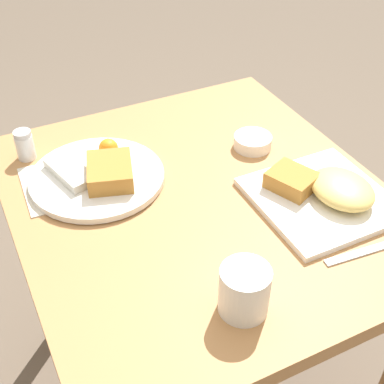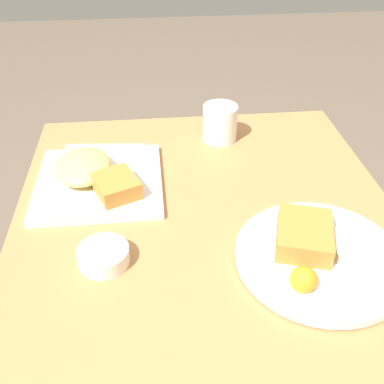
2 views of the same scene
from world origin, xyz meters
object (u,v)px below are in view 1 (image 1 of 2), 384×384
(salt_shaker, at_px, (25,147))
(butter_knife, at_px, (370,250))
(coffee_mug, at_px, (244,290))
(sauce_ramekin, at_px, (253,141))
(plate_square_near, at_px, (325,193))
(plate_oval_far, at_px, (98,174))

(salt_shaker, relative_size, butter_knife, 0.36)
(salt_shaker, relative_size, coffee_mug, 0.79)
(sauce_ramekin, bearing_deg, salt_shaker, 68.58)
(plate_square_near, relative_size, salt_shaker, 3.75)
(plate_oval_far, bearing_deg, butter_knife, -137.88)
(butter_knife, bearing_deg, plate_square_near, -88.94)
(coffee_mug, bearing_deg, plate_square_near, -60.06)
(plate_square_near, xyz_separation_m, sauce_ramekin, (0.23, 0.03, -0.01))
(plate_oval_far, relative_size, coffee_mug, 3.28)
(plate_oval_far, relative_size, butter_knife, 1.50)
(plate_square_near, bearing_deg, coffee_mug, 119.94)
(sauce_ramekin, bearing_deg, coffee_mug, 146.94)
(sauce_ramekin, bearing_deg, butter_knife, -177.24)
(plate_oval_far, bearing_deg, coffee_mug, -166.63)
(sauce_ramekin, height_order, coffee_mug, coffee_mug)
(coffee_mug, bearing_deg, butter_knife, -87.70)
(plate_oval_far, height_order, salt_shaker, salt_shaker)
(plate_square_near, xyz_separation_m, coffee_mug, (-0.17, 0.29, 0.02))
(salt_shaker, distance_m, butter_knife, 0.77)
(plate_square_near, bearing_deg, sauce_ramekin, 7.25)
(sauce_ramekin, relative_size, salt_shaker, 1.27)
(plate_square_near, distance_m, sauce_ramekin, 0.24)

